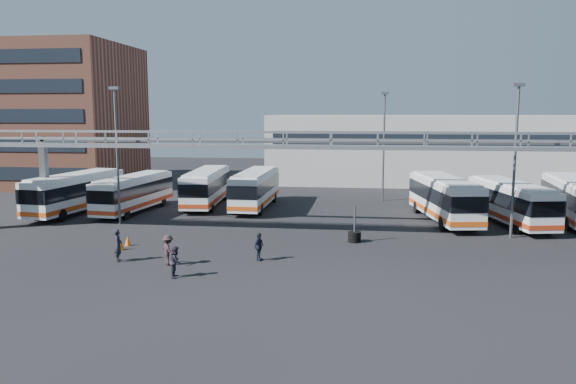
# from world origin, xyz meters

# --- Properties ---
(ground) EXTENTS (140.00, 140.00, 0.00)m
(ground) POSITION_xyz_m (0.00, 0.00, 0.00)
(ground) COLOR black
(ground) RESTS_ON ground
(gantry) EXTENTS (51.40, 5.15, 7.10)m
(gantry) POSITION_xyz_m (0.00, 5.87, 5.51)
(gantry) COLOR gray
(gantry) RESTS_ON ground
(apartment_building) EXTENTS (18.00, 15.00, 16.00)m
(apartment_building) POSITION_xyz_m (-34.00, 30.00, 8.00)
(apartment_building) COLOR brown
(apartment_building) RESTS_ON ground
(warehouse) EXTENTS (42.00, 14.00, 8.00)m
(warehouse) POSITION_xyz_m (12.00, 38.00, 4.00)
(warehouse) COLOR #9E9E99
(warehouse) RESTS_ON ground
(light_pole_left) EXTENTS (0.70, 0.35, 10.21)m
(light_pole_left) POSITION_xyz_m (-16.00, 8.00, 5.73)
(light_pole_left) COLOR #4C4F54
(light_pole_left) RESTS_ON ground
(light_pole_mid) EXTENTS (0.70, 0.35, 10.21)m
(light_pole_mid) POSITION_xyz_m (12.00, 7.00, 5.73)
(light_pole_mid) COLOR #4C4F54
(light_pole_mid) RESTS_ON ground
(light_pole_back) EXTENTS (0.70, 0.35, 10.21)m
(light_pole_back) POSITION_xyz_m (4.00, 22.00, 5.73)
(light_pole_back) COLOR #4C4F54
(light_pole_back) RESTS_ON ground
(bus_0) EXTENTS (3.81, 11.15, 3.32)m
(bus_0) POSITION_xyz_m (-21.53, 11.87, 1.84)
(bus_0) COLOR silver
(bus_0) RESTS_ON ground
(bus_1) EXTENTS (3.35, 10.40, 3.10)m
(bus_1) POSITION_xyz_m (-16.98, 13.02, 1.72)
(bus_1) COLOR silver
(bus_1) RESTS_ON ground
(bus_2) EXTENTS (3.23, 10.82, 3.24)m
(bus_2) POSITION_xyz_m (-11.79, 16.96, 1.79)
(bus_2) COLOR silver
(bus_2) RESTS_ON ground
(bus_3) EXTENTS (2.57, 10.75, 3.26)m
(bus_3) POSITION_xyz_m (-7.23, 16.43, 1.80)
(bus_3) COLOR silver
(bus_3) RESTS_ON ground
(bus_6) EXTENTS (4.41, 11.49, 3.41)m
(bus_6) POSITION_xyz_m (8.32, 12.38, 1.88)
(bus_6) COLOR silver
(bus_6) RESTS_ON ground
(bus_7) EXTENTS (4.51, 10.80, 3.20)m
(bus_7) POSITION_xyz_m (13.11, 11.76, 1.77)
(bus_7) COLOR silver
(bus_7) RESTS_ON ground
(bus_8) EXTENTS (3.53, 11.20, 3.35)m
(bus_8) POSITION_xyz_m (18.12, 13.34, 1.85)
(bus_8) COLOR silver
(bus_8) RESTS_ON ground
(pedestrian_a) EXTENTS (0.59, 0.76, 1.84)m
(pedestrian_a) POSITION_xyz_m (-11.49, -2.21, 0.92)
(pedestrian_a) COLOR black
(pedestrian_a) RESTS_ON ground
(pedestrian_b) EXTENTS (0.67, 0.83, 1.60)m
(pedestrian_b) POSITION_xyz_m (-7.27, -4.72, 0.80)
(pedestrian_b) COLOR #25222F
(pedestrian_b) RESTS_ON ground
(pedestrian_c) EXTENTS (1.19, 1.24, 1.69)m
(pedestrian_c) POSITION_xyz_m (-8.42, -2.61, 0.85)
(pedestrian_c) COLOR #322124
(pedestrian_c) RESTS_ON ground
(pedestrian_d) EXTENTS (0.67, 1.01, 1.60)m
(pedestrian_d) POSITION_xyz_m (-3.67, -0.99, 0.80)
(pedestrian_d) COLOR black
(pedestrian_d) RESTS_ON ground
(cone_left) EXTENTS (0.48, 0.48, 0.62)m
(cone_left) POSITION_xyz_m (-12.55, 1.46, 0.31)
(cone_left) COLOR orange
(cone_left) RESTS_ON ground
(cone_right) EXTENTS (0.44, 0.44, 0.68)m
(cone_right) POSITION_xyz_m (-12.52, 0.32, 0.34)
(cone_right) COLOR orange
(cone_right) RESTS_ON ground
(tire_stack) EXTENTS (0.85, 0.85, 2.42)m
(tire_stack) POSITION_xyz_m (1.63, 4.36, 0.41)
(tire_stack) COLOR black
(tire_stack) RESTS_ON ground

